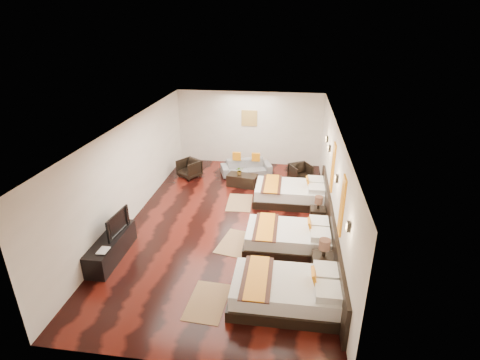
# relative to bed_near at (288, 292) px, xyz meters

# --- Properties ---
(floor) EXTENTS (5.50, 9.50, 0.01)m
(floor) POSITION_rel_bed_near_xyz_m (-1.70, 3.04, -0.29)
(floor) COLOR black
(floor) RESTS_ON ground
(ceiling) EXTENTS (5.50, 9.50, 0.01)m
(ceiling) POSITION_rel_bed_near_xyz_m (-1.70, 3.04, 2.51)
(ceiling) COLOR white
(ceiling) RESTS_ON floor
(back_wall) EXTENTS (5.50, 0.01, 2.80)m
(back_wall) POSITION_rel_bed_near_xyz_m (-1.70, 7.79, 1.11)
(back_wall) COLOR silver
(back_wall) RESTS_ON floor
(left_wall) EXTENTS (0.01, 9.50, 2.80)m
(left_wall) POSITION_rel_bed_near_xyz_m (-4.45, 3.04, 1.11)
(left_wall) COLOR silver
(left_wall) RESTS_ON floor
(right_wall) EXTENTS (0.01, 9.50, 2.80)m
(right_wall) POSITION_rel_bed_near_xyz_m (1.05, 3.04, 1.11)
(right_wall) COLOR silver
(right_wall) RESTS_ON floor
(headboard_panel) EXTENTS (0.08, 6.60, 0.90)m
(headboard_panel) POSITION_rel_bed_near_xyz_m (1.01, 2.24, 0.16)
(headboard_panel) COLOR black
(headboard_panel) RESTS_ON floor
(bed_near) EXTENTS (2.24, 1.41, 0.86)m
(bed_near) POSITION_rel_bed_near_xyz_m (0.00, 0.00, 0.00)
(bed_near) COLOR black
(bed_near) RESTS_ON floor
(bed_mid) EXTENTS (2.16, 1.36, 0.82)m
(bed_mid) POSITION_rel_bed_near_xyz_m (-0.00, 2.02, -0.01)
(bed_mid) COLOR black
(bed_mid) RESTS_ON floor
(bed_far) EXTENTS (2.23, 1.40, 0.85)m
(bed_far) POSITION_rel_bed_near_xyz_m (-0.00, 4.58, -0.00)
(bed_far) COLOR black
(bed_far) RESTS_ON floor
(nightstand_a) EXTENTS (0.47, 0.47, 0.92)m
(nightstand_a) POSITION_rel_bed_near_xyz_m (0.75, 1.01, 0.03)
(nightstand_a) COLOR black
(nightstand_a) RESTS_ON floor
(nightstand_b) EXTENTS (0.42, 0.42, 0.83)m
(nightstand_b) POSITION_rel_bed_near_xyz_m (0.75, 3.33, -0.00)
(nightstand_b) COLOR black
(nightstand_b) RESTS_ON floor
(jute_mat_near) EXTENTS (0.82, 1.24, 0.01)m
(jute_mat_near) POSITION_rel_bed_near_xyz_m (-1.60, -0.19, -0.29)
(jute_mat_near) COLOR #99734D
(jute_mat_near) RESTS_ON floor
(jute_mat_mid) EXTENTS (0.98, 1.33, 0.01)m
(jute_mat_mid) POSITION_rel_bed_near_xyz_m (-1.36, 2.02, -0.29)
(jute_mat_mid) COLOR #99734D
(jute_mat_mid) RESTS_ON floor
(jute_mat_far) EXTENTS (0.80, 1.23, 0.01)m
(jute_mat_far) POSITION_rel_bed_near_xyz_m (-1.57, 4.27, -0.29)
(jute_mat_far) COLOR #99734D
(jute_mat_far) RESTS_ON floor
(tv_console) EXTENTS (0.50, 1.80, 0.55)m
(tv_console) POSITION_rel_bed_near_xyz_m (-4.20, 1.00, -0.02)
(tv_console) COLOR black
(tv_console) RESTS_ON floor
(tv) EXTENTS (0.21, 0.95, 0.54)m
(tv) POSITION_rel_bed_near_xyz_m (-4.15, 1.23, 0.53)
(tv) COLOR black
(tv) RESTS_ON tv_console
(book) EXTENTS (0.23, 0.31, 0.03)m
(book) POSITION_rel_bed_near_xyz_m (-4.20, 0.46, 0.27)
(book) COLOR black
(book) RESTS_ON tv_console
(figurine) EXTENTS (0.33, 0.33, 0.32)m
(figurine) POSITION_rel_bed_near_xyz_m (-4.20, 1.71, 0.42)
(figurine) COLOR brown
(figurine) RESTS_ON tv_console
(sofa) EXTENTS (1.94, 1.26, 0.53)m
(sofa) POSITION_rel_bed_near_xyz_m (-1.66, 6.61, -0.03)
(sofa) COLOR slate
(sofa) RESTS_ON floor
(armchair_left) EXTENTS (0.96, 0.96, 0.64)m
(armchair_left) POSITION_rel_bed_near_xyz_m (-3.66, 6.07, 0.03)
(armchair_left) COLOR black
(armchair_left) RESTS_ON floor
(armchair_right) EXTENTS (0.93, 0.94, 0.63)m
(armchair_right) POSITION_rel_bed_near_xyz_m (0.30, 6.21, 0.02)
(armchair_right) COLOR black
(armchair_right) RESTS_ON floor
(coffee_table) EXTENTS (1.07, 0.66, 0.40)m
(coffee_table) POSITION_rel_bed_near_xyz_m (-1.66, 5.56, -0.09)
(coffee_table) COLOR black
(coffee_table) RESTS_ON floor
(table_plant) EXTENTS (0.30, 0.27, 0.29)m
(table_plant) POSITION_rel_bed_near_xyz_m (-1.76, 5.58, 0.25)
(table_plant) COLOR #2B6321
(table_plant) RESTS_ON coffee_table
(orange_panel_a) EXTENTS (0.04, 0.40, 1.30)m
(orange_panel_a) POSITION_rel_bed_near_xyz_m (1.03, 1.14, 1.41)
(orange_panel_a) COLOR #D86014
(orange_panel_a) RESTS_ON right_wall
(orange_panel_b) EXTENTS (0.04, 0.40, 1.30)m
(orange_panel_b) POSITION_rel_bed_near_xyz_m (1.03, 3.34, 1.41)
(orange_panel_b) COLOR #D86014
(orange_panel_b) RESTS_ON right_wall
(sconce_near) EXTENTS (0.07, 0.12, 0.18)m
(sconce_near) POSITION_rel_bed_near_xyz_m (1.01, 0.04, 1.56)
(sconce_near) COLOR black
(sconce_near) RESTS_ON right_wall
(sconce_mid) EXTENTS (0.07, 0.12, 0.18)m
(sconce_mid) POSITION_rel_bed_near_xyz_m (1.01, 2.24, 1.56)
(sconce_mid) COLOR black
(sconce_mid) RESTS_ON right_wall
(sconce_far) EXTENTS (0.07, 0.12, 0.18)m
(sconce_far) POSITION_rel_bed_near_xyz_m (1.01, 4.44, 1.56)
(sconce_far) COLOR black
(sconce_far) RESTS_ON right_wall
(sconce_lounge) EXTENTS (0.07, 0.12, 0.18)m
(sconce_lounge) POSITION_rel_bed_near_xyz_m (1.01, 5.34, 1.56)
(sconce_lounge) COLOR black
(sconce_lounge) RESTS_ON right_wall
(gold_artwork) EXTENTS (0.60, 0.04, 0.60)m
(gold_artwork) POSITION_rel_bed_near_xyz_m (-1.70, 7.77, 1.51)
(gold_artwork) COLOR #AD873F
(gold_artwork) RESTS_ON back_wall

